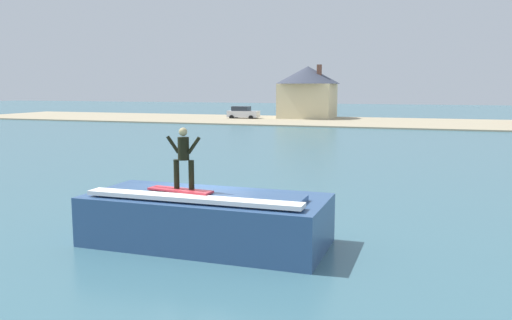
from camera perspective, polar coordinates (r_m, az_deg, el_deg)
The scene contains 7 objects.
ground_plane at distance 16.77m, azimuth -5.46°, elevation -7.75°, with size 260.00×260.00×0.00m, color #3C6774.
wave_crest at distance 15.24m, azimuth -5.50°, elevation -6.40°, with size 6.96×3.07×1.61m.
surfboard at distance 14.90m, azimuth -8.31°, elevation -3.30°, with size 1.99×0.67×0.06m.
surfer at distance 14.76m, azimuth -7.96°, elevation 0.56°, with size 1.06×0.32×1.75m.
shoreline_bank at distance 68.55m, azimuth 13.14°, elevation 4.05°, with size 120.00×19.20×0.16m.
car_near_shore at distance 74.14m, azimuth -1.45°, elevation 5.21°, with size 4.46×2.10×1.86m.
house_with_chimney at distance 75.17m, azimuth 5.69°, elevation 7.72°, with size 9.20×9.20×7.67m.
Camera 1 is at (6.65, -14.71, 4.54)m, focal length 36.45 mm.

